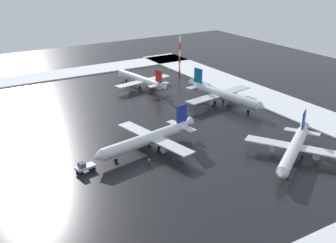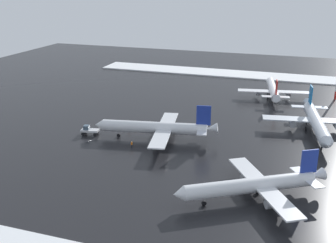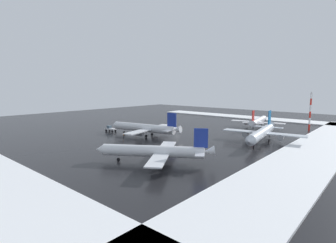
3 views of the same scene
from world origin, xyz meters
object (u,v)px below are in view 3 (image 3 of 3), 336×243
Objects in this scene: airplane_parked_starboard at (145,128)px; airplane_far_rear at (262,133)px; airplane_parked_portside at (156,151)px; ground_crew_by_nose_gear at (136,129)px; airplane_distant_tail at (258,121)px; pushback_tug at (110,129)px; antenna_mast at (310,111)px; ground_crew_mid_apron at (123,135)px.

airplane_far_rear reaches higher than airplane_parked_starboard.
airplane_parked_portside is 15.51× the size of ground_crew_by_nose_gear.
airplane_parked_portside is (-72.58, -3.48, 0.13)m from airplane_distant_tail.
airplane_parked_starboard is at bearing 144.28° from airplane_distant_tail.
pushback_tug is at bearing -175.76° from ground_crew_by_nose_gear.
airplane_far_rear reaches higher than pushback_tug.
airplane_parked_portside is 0.80× the size of airplane_far_rear.
ground_crew_by_nose_gear is 0.10× the size of antenna_mast.
antenna_mast is at bearing 8.70° from ground_crew_by_nose_gear.
airplane_parked_portside reaches higher than airplane_distant_tail.
ground_crew_by_nose_gear is 12.89m from ground_crew_mid_apron.
pushback_tug is 2.89× the size of ground_crew_mid_apron.
airplane_parked_starboard is at bearing 177.02° from pushback_tug.
airplane_parked_portside reaches higher than ground_crew_mid_apron.
ground_crew_by_nose_gear is at bearing -34.01° from airplane_parked_starboard.
airplane_distant_tail is (49.54, -23.91, -0.30)m from airplane_parked_starboard.
airplane_far_rear is 19.28× the size of ground_crew_by_nose_gear.
airplane_parked_portside is at bearing 167.72° from antenna_mast.
airplane_parked_portside is 1.62× the size of antenna_mast.
airplane_far_rear is 49.53m from ground_crew_by_nose_gear.
airplane_far_rear is 37.52m from antenna_mast.
airplane_parked_starboard is 41.87m from airplane_far_rear.
ground_crew_mid_apron is (15.67, 31.23, -1.96)m from airplane_parked_portside.
pushback_tug is (-52.10, 41.95, -1.53)m from airplane_distant_tail.
airplane_far_rear is at bearing -36.12° from ground_crew_mid_apron.
ground_crew_by_nose_gear and ground_crew_mid_apron have the same top height.
ground_crew_by_nose_gear is at bearing 132.95° from antenna_mast.
airplane_parked_portside is at bearing 172.79° from airplane_distant_tail.
airplane_parked_starboard reaches higher than airplane_distant_tail.
ground_crew_by_nose_gear is at bearing 49.70° from ground_crew_mid_apron.
airplane_parked_portside is at bearing 129.24° from airplane_parked_starboard.
airplane_distant_tail is 0.87× the size of airplane_far_rear.
pushback_tug is at bearing 94.30° from ground_crew_mid_apron.
antenna_mast reaches higher than ground_crew_by_nose_gear.
ground_crew_mid_apron is (-11.52, -5.78, 0.00)m from ground_crew_by_nose_gear.
ground_crew_by_nose_gear is at bearing -83.43° from airplane_far_rear.
antenna_mast reaches higher than airplane_distant_tail.
pushback_tug is 84.57m from antenna_mast.
airplane_distant_tail is 16.68× the size of ground_crew_by_nose_gear.
pushback_tug is (20.49, 45.43, -1.65)m from airplane_parked_portside.
pushback_tug is 2.89× the size of ground_crew_by_nose_gear.
airplane_parked_portside is 34.99m from ground_crew_mid_apron.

